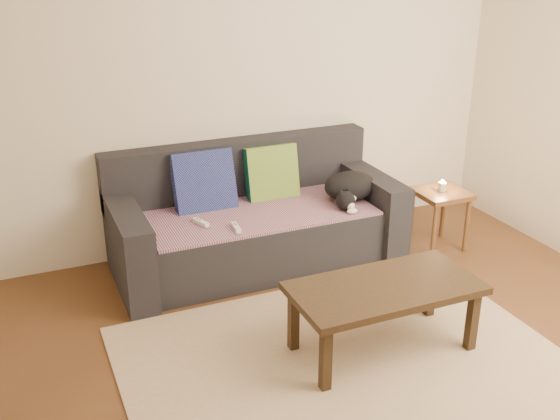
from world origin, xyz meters
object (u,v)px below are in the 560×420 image
(wii_remote_a, at_px, (201,222))
(side_table, at_px, (441,201))
(wii_remote_b, at_px, (236,227))
(coffee_table, at_px, (385,293))
(cat, at_px, (350,187))
(sofa, at_px, (254,223))

(wii_remote_a, distance_m, side_table, 1.89)
(wii_remote_a, distance_m, wii_remote_b, 0.27)
(wii_remote_b, xyz_separation_m, coffee_table, (0.53, -1.07, -0.07))
(side_table, bearing_deg, wii_remote_a, 174.02)
(cat, distance_m, wii_remote_a, 1.18)
(cat, bearing_deg, wii_remote_a, 161.74)
(wii_remote_a, relative_size, coffee_table, 0.14)
(sofa, relative_size, wii_remote_a, 14.00)
(wii_remote_a, height_order, side_table, side_table)
(sofa, bearing_deg, coffee_table, -79.21)
(sofa, xyz_separation_m, wii_remote_b, (-0.26, -0.33, 0.15))
(coffee_table, bearing_deg, wii_remote_b, 116.15)
(sofa, distance_m, cat, 0.77)
(cat, xyz_separation_m, wii_remote_a, (-1.18, 0.01, -0.09))
(cat, bearing_deg, sofa, 149.61)
(sofa, distance_m, side_table, 1.47)
(wii_remote_a, bearing_deg, wii_remote_b, -151.29)
(cat, height_order, coffee_table, cat)
(wii_remote_b, relative_size, coffee_table, 0.14)
(cat, xyz_separation_m, wii_remote_b, (-0.98, -0.17, -0.09))
(side_table, distance_m, coffee_table, 1.56)
(sofa, height_order, cat, sofa)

